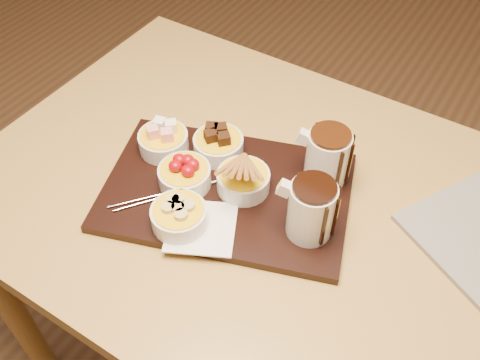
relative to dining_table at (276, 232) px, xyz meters
The scene contains 11 objects.
dining_table is the anchor object (origin of this frame).
serving_board 0.15m from the dining_table, 156.24° to the right, with size 0.46×0.30×0.02m, color black.
napkin 0.20m from the dining_table, 118.88° to the right, with size 0.12×0.12×0.00m, color white.
bowl_marshmallows 0.29m from the dining_table, behind, with size 0.10×0.10×0.04m, color silver.
bowl_cake 0.21m from the dining_table, 168.22° to the left, with size 0.10×0.10×0.04m, color silver.
bowl_strawberries 0.22m from the dining_table, 156.99° to the right, with size 0.10×0.10×0.04m, color silver.
bowl_biscotti 0.15m from the dining_table, 162.28° to the right, with size 0.10×0.10×0.04m, color silver.
bowl_bananas 0.24m from the dining_table, 126.97° to the right, with size 0.10×0.10×0.04m, color silver.
pitcher_dark_chocolate 0.20m from the dining_table, 27.59° to the right, with size 0.08×0.08×0.11m, color silver.
pitcher_milk_chocolate 0.20m from the dining_table, 57.10° to the left, with size 0.08×0.08×0.11m, color silver.
fondue_skewers 0.23m from the dining_table, 149.79° to the right, with size 0.26×0.03×0.01m, color silver, non-canonical shape.
Camera 1 is at (0.29, -0.59, 1.53)m, focal length 40.00 mm.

